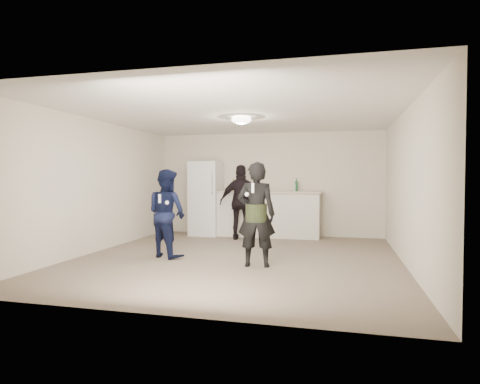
% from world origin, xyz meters
% --- Properties ---
extents(floor, '(6.00, 6.00, 0.00)m').
position_xyz_m(floor, '(0.00, 0.00, 0.00)').
color(floor, '#6B5B4C').
rests_on(floor, ground).
extents(ceiling, '(6.00, 6.00, 0.00)m').
position_xyz_m(ceiling, '(0.00, 0.00, 2.50)').
color(ceiling, silver).
rests_on(ceiling, wall_back).
extents(wall_back, '(6.00, 0.00, 6.00)m').
position_xyz_m(wall_back, '(0.00, 3.00, 1.25)').
color(wall_back, beige).
rests_on(wall_back, floor).
extents(wall_front, '(6.00, 0.00, 6.00)m').
position_xyz_m(wall_front, '(0.00, -3.00, 1.25)').
color(wall_front, beige).
rests_on(wall_front, floor).
extents(wall_left, '(0.00, 6.00, 6.00)m').
position_xyz_m(wall_left, '(-2.75, 0.00, 1.25)').
color(wall_left, beige).
rests_on(wall_left, floor).
extents(wall_right, '(0.00, 6.00, 6.00)m').
position_xyz_m(wall_right, '(2.75, 0.00, 1.25)').
color(wall_right, beige).
rests_on(wall_right, floor).
extents(counter, '(2.60, 0.56, 1.05)m').
position_xyz_m(counter, '(-0.02, 2.67, 0.53)').
color(counter, silver).
rests_on(counter, floor).
extents(counter_top, '(2.68, 0.64, 0.04)m').
position_xyz_m(counter_top, '(-0.02, 2.67, 1.07)').
color(counter_top, beige).
rests_on(counter_top, counter).
extents(fridge, '(0.70, 0.70, 1.80)m').
position_xyz_m(fridge, '(-1.46, 2.60, 0.90)').
color(fridge, white).
rests_on(fridge, floor).
extents(fridge_handle, '(0.02, 0.02, 0.60)m').
position_xyz_m(fridge_handle, '(-1.18, 2.23, 1.30)').
color(fridge_handle, silver).
rests_on(fridge_handle, fridge).
extents(ceiling_dome, '(0.36, 0.36, 0.16)m').
position_xyz_m(ceiling_dome, '(0.00, 0.30, 2.45)').
color(ceiling_dome, white).
rests_on(ceiling_dome, ceiling).
extents(shaker, '(0.08, 0.08, 0.17)m').
position_xyz_m(shaker, '(-0.50, 2.61, 1.18)').
color(shaker, '#B3B4B8').
rests_on(shaker, counter_top).
extents(man, '(0.93, 0.85, 1.55)m').
position_xyz_m(man, '(-1.24, -0.18, 0.78)').
color(man, '#101843').
rests_on(man, floor).
extents(woman, '(0.64, 0.46, 1.65)m').
position_xyz_m(woman, '(0.45, -0.55, 0.83)').
color(woman, black).
rests_on(woman, floor).
extents(camo_shorts, '(0.34, 0.34, 0.28)m').
position_xyz_m(camo_shorts, '(0.45, -0.55, 0.85)').
color(camo_shorts, '#2A391A').
rests_on(camo_shorts, woman).
extents(spectator, '(1.06, 0.61, 1.70)m').
position_xyz_m(spectator, '(-0.44, 2.11, 0.85)').
color(spectator, black).
rests_on(spectator, floor).
extents(remote_man, '(0.04, 0.04, 0.15)m').
position_xyz_m(remote_man, '(-1.24, -0.46, 1.05)').
color(remote_man, white).
rests_on(remote_man, man).
extents(nunchuk_man, '(0.07, 0.07, 0.07)m').
position_xyz_m(nunchuk_man, '(-1.12, -0.43, 0.98)').
color(nunchuk_man, white).
rests_on(nunchuk_man, man).
extents(remote_woman, '(0.04, 0.04, 0.15)m').
position_xyz_m(remote_woman, '(0.45, -0.80, 1.25)').
color(remote_woman, silver).
rests_on(remote_woman, woman).
extents(nunchuk_woman, '(0.07, 0.07, 0.07)m').
position_xyz_m(nunchuk_woman, '(0.35, -0.77, 1.15)').
color(nunchuk_woman, white).
rests_on(nunchuk_woman, woman).
extents(bottle_cluster, '(1.60, 0.14, 0.24)m').
position_xyz_m(bottle_cluster, '(-0.08, 2.78, 1.20)').
color(bottle_cluster, silver).
rests_on(bottle_cluster, counter_top).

